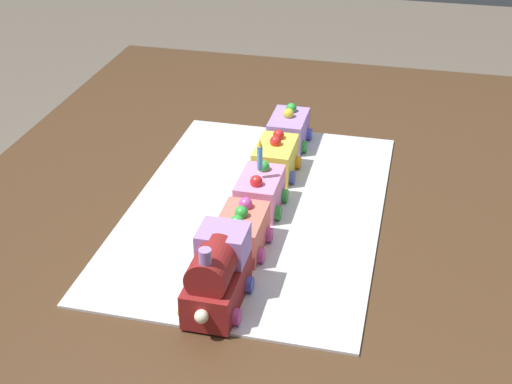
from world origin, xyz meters
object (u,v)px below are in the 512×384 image
(cake_car_gondola_coral, at_px, (242,231))
(cake_car_hopper_lavender, at_px, (288,130))
(cake_car_flatbed_bubblegum, at_px, (260,192))
(cake_locomotive, at_px, (217,274))
(dining_table, at_px, (254,260))
(birthday_candle, at_px, (260,155))
(cake_car_tanker_lemon, at_px, (275,158))

(cake_car_gondola_coral, xyz_separation_m, cake_car_hopper_lavender, (0.35, 0.00, -0.00))
(cake_car_gondola_coral, distance_m, cake_car_flatbed_bubblegum, 0.12)
(cake_locomotive, bearing_deg, cake_car_flatbed_bubblegum, -0.00)
(cake_locomotive, bearing_deg, cake_car_hopper_lavender, -0.00)
(dining_table, height_order, cake_locomotive, cake_locomotive)
(cake_car_flatbed_bubblegum, height_order, birthday_candle, birthday_candle)
(cake_locomotive, height_order, cake_car_tanker_lemon, cake_locomotive)
(cake_locomotive, relative_size, cake_car_gondola_coral, 1.40)
(cake_car_flatbed_bubblegum, xyz_separation_m, cake_car_tanker_lemon, (0.12, 0.00, 0.00))
(dining_table, distance_m, cake_car_gondola_coral, 0.19)
(cake_car_flatbed_bubblegum, bearing_deg, cake_car_hopper_lavender, 0.00)
(cake_car_tanker_lemon, distance_m, birthday_candle, 0.14)
(dining_table, xyz_separation_m, cake_locomotive, (-0.25, -0.01, 0.16))
(cake_car_gondola_coral, distance_m, cake_car_hopper_lavender, 0.35)
(cake_locomotive, relative_size, cake_car_tanker_lemon, 1.40)
(dining_table, xyz_separation_m, cake_car_flatbed_bubblegum, (-0.01, -0.01, 0.14))
(cake_car_flatbed_bubblegum, distance_m, cake_car_tanker_lemon, 0.12)
(cake_car_hopper_lavender, bearing_deg, dining_table, 177.17)
(dining_table, distance_m, cake_car_hopper_lavender, 0.27)
(dining_table, bearing_deg, cake_car_gondola_coral, -174.70)
(birthday_candle, bearing_deg, dining_table, 59.26)
(dining_table, xyz_separation_m, cake_car_tanker_lemon, (0.11, -0.01, 0.14))
(cake_car_tanker_lemon, bearing_deg, birthday_candle, 180.00)
(cake_car_hopper_lavender, distance_m, birthday_candle, 0.25)
(dining_table, height_order, cake_car_tanker_lemon, cake_car_tanker_lemon)
(cake_locomotive, xyz_separation_m, cake_car_hopper_lavender, (0.48, -0.00, -0.02))
(dining_table, xyz_separation_m, cake_car_hopper_lavender, (0.23, -0.01, 0.14))
(dining_table, height_order, cake_car_hopper_lavender, cake_car_hopper_lavender)
(cake_locomotive, xyz_separation_m, cake_car_tanker_lemon, (0.37, -0.00, -0.02))
(cake_car_gondola_coral, height_order, birthday_candle, birthday_candle)
(cake_car_gondola_coral, bearing_deg, birthday_candle, 0.00)
(dining_table, bearing_deg, cake_locomotive, -177.40)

